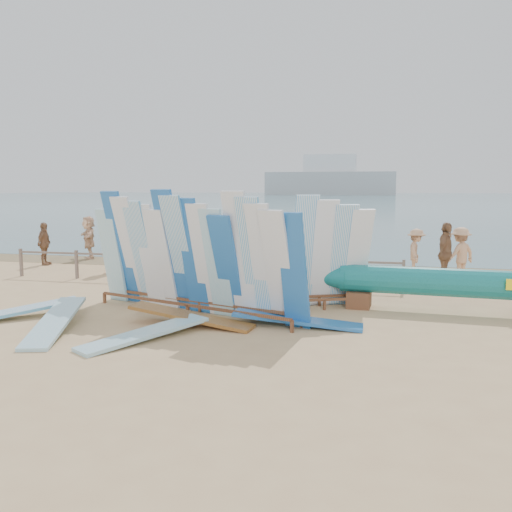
% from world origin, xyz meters
% --- Properties ---
extents(ground, '(160.00, 160.00, 0.00)m').
position_xyz_m(ground, '(0.00, 0.00, 0.00)').
color(ground, tan).
rests_on(ground, ground).
extents(ocean, '(320.00, 240.00, 0.02)m').
position_xyz_m(ocean, '(0.00, 128.00, 0.00)').
color(ocean, slate).
rests_on(ocean, ground).
extents(wet_sand_strip, '(40.00, 2.60, 0.01)m').
position_xyz_m(wet_sand_strip, '(0.00, 7.20, 0.00)').
color(wet_sand_strip, olive).
rests_on(wet_sand_strip, ground).
extents(distant_ship, '(45.00, 8.00, 14.00)m').
position_xyz_m(distant_ship, '(-12.00, 180.00, 5.31)').
color(distant_ship, '#999EA3').
rests_on(distant_ship, ocean).
extents(fence, '(12.08, 0.08, 0.90)m').
position_xyz_m(fence, '(0.00, 3.00, 0.63)').
color(fence, '#756358').
rests_on(fence, ground).
extents(main_surfboard_rack, '(5.56, 2.36, 2.84)m').
position_xyz_m(main_surfboard_rack, '(1.22, -0.79, 1.27)').
color(main_surfboard_rack, brown).
rests_on(main_surfboard_rack, ground).
extents(side_surfboard_rack, '(2.42, 1.53, 2.71)m').
position_xyz_m(side_surfboard_rack, '(4.02, 0.50, 1.22)').
color(side_surfboard_rack, brown).
rests_on(side_surfboard_rack, ground).
extents(outrigger_canoe, '(7.30, 1.10, 1.03)m').
position_xyz_m(outrigger_canoe, '(6.86, 0.65, 0.66)').
color(outrigger_canoe, brown).
rests_on(outrigger_canoe, ground).
extents(vendor_table, '(1.02, 0.79, 1.23)m').
position_xyz_m(vendor_table, '(2.95, -0.48, 0.41)').
color(vendor_table, brown).
rests_on(vendor_table, ground).
extents(flat_board_c, '(2.73, 0.81, 0.38)m').
position_xyz_m(flat_board_c, '(1.52, -1.76, 0.00)').
color(flat_board_c, '#986129').
rests_on(flat_board_c, ground).
extents(flat_board_e, '(2.27, 2.33, 0.32)m').
position_xyz_m(flat_board_e, '(-2.47, -2.04, 0.00)').
color(flat_board_e, white).
rests_on(flat_board_e, ground).
extents(flat_board_b, '(1.91, 2.58, 0.24)m').
position_xyz_m(flat_board_b, '(1.02, -2.97, 0.00)').
color(flat_board_b, '#88C6D9').
rests_on(flat_board_b, ground).
extents(flat_board_d, '(2.71, 0.60, 0.27)m').
position_xyz_m(flat_board_d, '(3.70, -1.34, 0.00)').
color(flat_board_d, '#2364B2').
rests_on(flat_board_d, ground).
extents(flat_board_a, '(1.27, 2.73, 0.44)m').
position_xyz_m(flat_board_a, '(-0.97, -2.86, 0.00)').
color(flat_board_a, '#88C6D9').
rests_on(flat_board_a, ground).
extents(beach_chair_left, '(0.64, 0.66, 0.83)m').
position_xyz_m(beach_chair_left, '(0.05, 3.90, 0.24)').
color(beach_chair_left, '#AC1E12').
rests_on(beach_chair_left, ground).
extents(beach_chair_right, '(0.54, 0.56, 0.85)m').
position_xyz_m(beach_chair_right, '(0.22, 4.14, 0.25)').
color(beach_chair_right, '#AC1E12').
rests_on(beach_chair_right, ground).
extents(stroller, '(0.69, 0.84, 1.00)m').
position_xyz_m(stroller, '(1.20, 3.98, 0.40)').
color(stroller, '#AC1E12').
rests_on(stroller, ground).
extents(beachgoer_1, '(0.59, 0.69, 1.66)m').
position_xyz_m(beachgoer_1, '(-3.29, 5.41, 0.83)').
color(beachgoer_1, '#8C6042').
rests_on(beachgoer_1, ground).
extents(beachgoer_9, '(0.49, 1.03, 1.55)m').
position_xyz_m(beachgoer_9, '(6.50, 5.91, 0.77)').
color(beachgoer_9, tan).
rests_on(beachgoer_9, ground).
extents(beachgoer_5, '(1.54, 1.35, 1.68)m').
position_xyz_m(beachgoer_5, '(-0.88, 6.47, 0.84)').
color(beachgoer_5, beige).
rests_on(beachgoer_5, ground).
extents(beachgoer_10, '(0.81, 1.18, 1.85)m').
position_xyz_m(beachgoer_10, '(7.25, 4.51, 0.92)').
color(beachgoer_10, '#8C6042').
rests_on(beachgoer_10, ground).
extents(beachgoer_4, '(1.16, 0.82, 1.81)m').
position_xyz_m(beachgoer_4, '(-1.49, 5.62, 0.91)').
color(beachgoer_4, '#8C6042').
rests_on(beachgoer_4, ground).
extents(beachgoer_6, '(0.95, 0.91, 1.82)m').
position_xyz_m(beachgoer_6, '(1.62, 3.73, 0.91)').
color(beachgoer_6, tan).
rests_on(beachgoer_6, ground).
extents(beachgoer_extra_0, '(1.11, 1.03, 1.66)m').
position_xyz_m(beachgoer_extra_0, '(7.77, 5.27, 0.83)').
color(beachgoer_extra_0, tan).
rests_on(beachgoer_extra_0, ground).
extents(beachgoer_2, '(0.96, 0.72, 1.78)m').
position_xyz_m(beachgoer_2, '(-1.93, 3.60, 0.89)').
color(beachgoer_2, beige).
rests_on(beachgoer_2, ground).
extents(beachgoer_7, '(0.59, 0.63, 1.54)m').
position_xyz_m(beachgoer_7, '(3.91, 6.18, 0.77)').
color(beachgoer_7, '#8C6042').
rests_on(beachgoer_7, ground).
extents(beachgoer_3, '(1.20, 0.93, 1.73)m').
position_xyz_m(beachgoer_3, '(-2.34, 5.06, 0.87)').
color(beachgoer_3, tan).
rests_on(beachgoer_3, ground).
extents(beachgoer_11, '(1.34, 1.61, 1.73)m').
position_xyz_m(beachgoer_11, '(-6.06, 7.36, 0.86)').
color(beachgoer_11, beige).
rests_on(beachgoer_11, ground).
extents(beachgoer_0, '(0.81, 1.02, 1.89)m').
position_xyz_m(beachgoer_0, '(-3.40, 4.48, 0.95)').
color(beachgoer_0, tan).
rests_on(beachgoer_0, ground).
extents(beachgoer_extra_1, '(0.55, 0.98, 1.58)m').
position_xyz_m(beachgoer_extra_1, '(-6.78, 5.43, 0.79)').
color(beachgoer_extra_1, '#8C6042').
rests_on(beachgoer_extra_1, ground).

